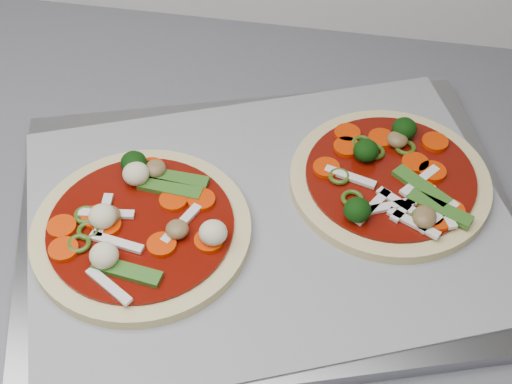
# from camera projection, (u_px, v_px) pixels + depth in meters

# --- Properties ---
(countertop) EXTENTS (3.60, 0.60, 0.04)m
(countertop) POSITION_uv_depth(u_px,v_px,m) (226.00, 226.00, 0.67)
(countertop) COLOR slate
(countertop) RESTS_ON base_cabinet
(baking_tray) EXTENTS (0.52, 0.44, 0.01)m
(baking_tray) POSITION_uv_depth(u_px,v_px,m) (269.00, 222.00, 0.64)
(baking_tray) COLOR gray
(baking_tray) RESTS_ON countertop
(parchment) EXTENTS (0.50, 0.44, 0.00)m
(parchment) POSITION_uv_depth(u_px,v_px,m) (269.00, 216.00, 0.63)
(parchment) COLOR gray
(parchment) RESTS_ON baking_tray
(pizza_left) EXTENTS (0.22, 0.22, 0.03)m
(pizza_left) POSITION_uv_depth(u_px,v_px,m) (141.00, 226.00, 0.61)
(pizza_left) COLOR #CFBE7A
(pizza_left) RESTS_ON parchment
(pizza_right) EXTENTS (0.25, 0.25, 0.03)m
(pizza_right) POSITION_uv_depth(u_px,v_px,m) (391.00, 179.00, 0.65)
(pizza_right) COLOR #CFBE7A
(pizza_right) RESTS_ON parchment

